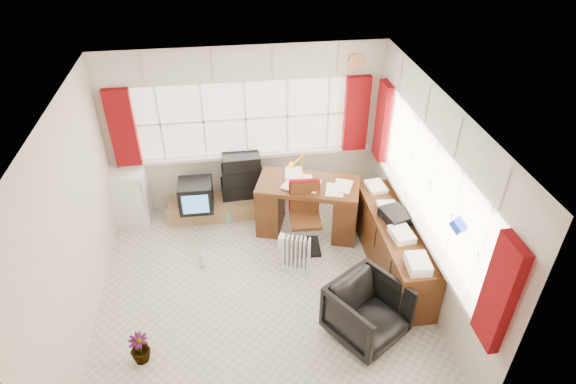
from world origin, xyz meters
The scene contains 20 objects.
ground centered at (0.00, 0.00, 0.00)m, with size 4.00×4.00×0.00m, color beige.
room_walls centered at (0.00, 0.00, 1.50)m, with size 4.00×4.00×4.00m.
window_back centered at (0.00, 1.94, 0.95)m, with size 3.70×0.12×3.60m.
window_right centered at (1.94, 0.00, 0.95)m, with size 0.12×3.70×3.60m.
curtains centered at (0.92, 0.93, 1.46)m, with size 3.83×3.83×1.15m.
overhead_cabinets centered at (0.98, 0.98, 2.25)m, with size 3.98×3.98×0.48m.
desk centered at (0.78, 1.16, 0.45)m, with size 1.55×1.08×0.85m.
desk_lamp centered at (0.72, 1.37, 1.08)m, with size 0.17×0.15×0.39m.
task_chair centered at (0.68, 0.85, 0.54)m, with size 0.44×0.47×1.01m.
office_chair centered at (1.11, -0.80, 0.35)m, with size 0.75×0.77×0.70m, color black.
radiator centered at (0.49, 0.33, 0.22)m, with size 0.40×0.27×0.55m.
credenza centered at (1.73, 0.20, 0.39)m, with size 0.50×2.00×0.85m.
file_tray centered at (1.73, 0.27, 0.81)m, with size 0.29×0.38×0.13m, color black.
tv_bench centered at (-0.55, 1.72, 0.12)m, with size 1.40×0.50×0.25m, color #9A714D.
crt_tv centered at (-0.80, 1.58, 0.47)m, with size 0.49×0.47×0.44m.
hifi_stack centered at (-0.11, 1.87, 0.57)m, with size 0.67×0.45×0.69m.
mini_fridge centered at (-1.76, 1.80, 0.42)m, with size 0.51×0.52×0.84m.
spray_bottle_a centered at (-0.73, 0.59, 0.14)m, with size 0.11×0.11×0.29m, color silver.
spray_bottle_b centered at (-0.35, 1.48, 0.10)m, with size 0.09×0.09×0.20m, color #7FBDAF.
flower_vase centered at (-1.39, -0.82, 0.19)m, with size 0.21×0.21×0.38m, color black.
Camera 1 is at (-0.27, -4.29, 4.48)m, focal length 30.00 mm.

